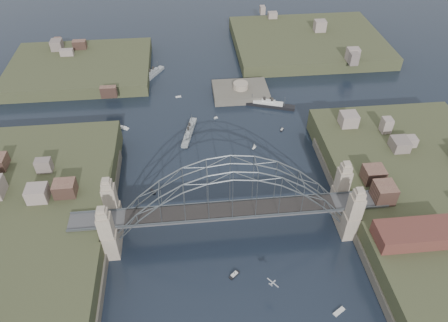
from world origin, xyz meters
TOP-DOWN VIEW (x-y plane):
  - ground at (0.00, 0.00)m, footprint 500.00×500.00m
  - bridge at (0.00, 0.00)m, footprint 84.00×13.80m
  - shore_west at (-57.32, 0.00)m, footprint 50.50×90.00m
  - shore_east at (57.32, 0.00)m, footprint 50.50×90.00m
  - headland_nw at (-55.00, 95.00)m, footprint 60.00×45.00m
  - headland_ne at (50.00, 110.00)m, footprint 70.00×55.00m
  - fort_island at (12.00, 70.00)m, footprint 22.00×16.00m
  - wharf_shed at (44.00, -14.00)m, footprint 20.00×8.00m
  - finger_pier at (39.00, -28.00)m, footprint 4.00×22.00m
  - naval_cruiser_near at (-9.64, 45.79)m, footprint 6.25×16.98m
  - naval_cruiser_far at (-23.99, 88.62)m, footprint 10.32×15.09m
  - ocean_liner at (21.58, 60.59)m, footprint 20.76×9.56m
  - aeroplane at (7.28, -21.04)m, footprint 2.36×2.85m
  - small_boat_a at (-21.81, 17.32)m, footprint 1.80×2.46m
  - small_boat_b at (12.18, 35.29)m, footprint 1.64×1.78m
  - small_boat_c at (-0.73, -14.49)m, footprint 2.96×2.71m
  - small_boat_d at (23.76, 44.38)m, footprint 1.74×2.03m
  - small_boat_e at (-33.33, 51.50)m, footprint 4.13×3.10m
  - small_boat_f at (0.62, 54.26)m, footprint 1.71×0.96m
  - small_boat_g at (22.29, -26.82)m, footprint 3.19×2.47m
  - small_boat_h at (-13.09, 70.75)m, footprint 2.26×1.05m

SIDE VIEW (x-z plane):
  - fort_island at x=12.00m, z-range -5.04..4.36m
  - ground at x=0.00m, z-range 0.00..0.00m
  - small_boat_a at x=-21.81m, z-range -0.08..0.38m
  - small_boat_g at x=22.29m, z-range -0.08..0.38m
  - small_boat_h at x=-13.09m, z-range -0.08..0.38m
  - small_boat_e at x=-33.33m, z-range -0.43..0.99m
  - small_boat_c at x=-0.73m, z-range -0.43..0.99m
  - small_boat_d at x=23.76m, z-range -0.42..1.00m
  - small_boat_f at x=0.62m, z-range -0.42..1.01m
  - headland_nw at x=-55.00m, z-range -4.00..5.00m
  - finger_pier at x=39.00m, z-range 0.00..1.40m
  - headland_ne at x=50.00m, z-range -4.00..5.50m
  - naval_cruiser_near at x=-9.64m, z-range -1.75..3.33m
  - ocean_liner at x=21.58m, z-range -1.78..3.37m
  - naval_cruiser_far at x=-23.99m, z-range -1.89..3.60m
  - small_boat_b at x=12.18m, z-range -0.21..2.16m
  - shore_west at x=-57.32m, z-range -4.03..7.97m
  - shore_east at x=57.32m, z-range -4.03..7.97m
  - aeroplane at x=7.28m, z-range 5.06..5.56m
  - wharf_shed at x=44.00m, z-range 8.00..12.00m
  - bridge at x=0.00m, z-range 0.02..24.62m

